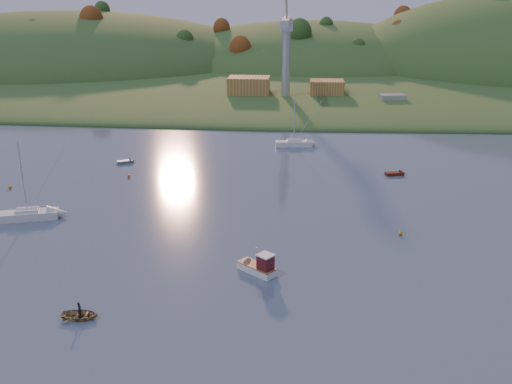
# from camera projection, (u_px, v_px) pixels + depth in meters

# --- Properties ---
(far_shore) EXTENTS (620.00, 220.00, 1.50)m
(far_shore) POSITION_uv_depth(u_px,v_px,m) (288.00, 60.00, 255.57)
(far_shore) COLOR #284E1F
(far_shore) RESTS_ON ground
(shore_slope) EXTENTS (640.00, 150.00, 7.00)m
(shore_slope) POSITION_uv_depth(u_px,v_px,m) (283.00, 81.00, 194.42)
(shore_slope) COLOR #284E1F
(shore_slope) RESTS_ON ground
(hill_left) EXTENTS (170.00, 140.00, 44.00)m
(hill_left) POSITION_uv_depth(u_px,v_px,m) (67.00, 66.00, 233.97)
(hill_left) COLOR #284E1F
(hill_left) RESTS_ON ground
(hill_center) EXTENTS (140.00, 120.00, 36.00)m
(hill_center) POSITION_uv_depth(u_px,v_px,m) (311.00, 66.00, 236.02)
(hill_center) COLOR #284E1F
(hill_center) RESTS_ON ground
(hillside_trees) EXTENTS (280.00, 50.00, 32.00)m
(hillside_trees) POSITION_uv_depth(u_px,v_px,m) (285.00, 74.00, 213.23)
(hillside_trees) COLOR #21491A
(hillside_trees) RESTS_ON ground
(wharf) EXTENTS (42.00, 16.00, 2.40)m
(wharf) POSITION_uv_depth(u_px,v_px,m) (297.00, 101.00, 153.19)
(wharf) COLOR slate
(wharf) RESTS_ON ground
(shed_west) EXTENTS (11.00, 8.00, 4.80)m
(shed_west) POSITION_uv_depth(u_px,v_px,m) (249.00, 86.00, 153.90)
(shed_west) COLOR olive
(shed_west) RESTS_ON wharf
(shed_east) EXTENTS (9.00, 7.00, 4.00)m
(shed_east) POSITION_uv_depth(u_px,v_px,m) (327.00, 88.00, 153.43)
(shed_east) COLOR olive
(shed_east) RESTS_ON wharf
(dock_crane) EXTENTS (3.20, 28.00, 20.30)m
(dock_crane) POSITION_uv_depth(u_px,v_px,m) (286.00, 40.00, 144.74)
(dock_crane) COLOR #B7B7BC
(dock_crane) RESTS_ON wharf
(fishing_boat) EXTENTS (5.13, 4.57, 3.36)m
(fishing_boat) POSITION_uv_depth(u_px,v_px,m) (255.00, 265.00, 61.62)
(fishing_boat) COLOR white
(fishing_boat) RESTS_ON ground
(sailboat_near) EXTENTS (8.13, 4.40, 10.81)m
(sailboat_near) POSITION_uv_depth(u_px,v_px,m) (28.00, 214.00, 75.92)
(sailboat_near) COLOR silver
(sailboat_near) RESTS_ON ground
(sailboat_far) EXTENTS (7.43, 2.94, 10.04)m
(sailboat_far) POSITION_uv_depth(u_px,v_px,m) (294.00, 143.00, 112.19)
(sailboat_far) COLOR silver
(sailboat_far) RESTS_ON ground
(canoe) EXTENTS (3.50, 2.54, 0.71)m
(canoe) POSITION_uv_depth(u_px,v_px,m) (80.00, 315.00, 52.84)
(canoe) COLOR olive
(canoe) RESTS_ON ground
(paddler) EXTENTS (0.35, 0.52, 1.41)m
(paddler) POSITION_uv_depth(u_px,v_px,m) (80.00, 312.00, 52.72)
(paddler) COLOR black
(paddler) RESTS_ON ground
(red_tender) EXTENTS (3.63, 1.96, 1.18)m
(red_tender) POSITION_uv_depth(u_px,v_px,m) (398.00, 174.00, 94.53)
(red_tender) COLOR #4F170B
(red_tender) RESTS_ON ground
(grey_dinghy) EXTENTS (3.35, 2.63, 1.19)m
(grey_dinghy) POSITION_uv_depth(u_px,v_px,m) (128.00, 161.00, 101.40)
(grey_dinghy) COLOR slate
(grey_dinghy) RESTS_ON ground
(work_vessel) EXTENTS (15.90, 8.04, 3.90)m
(work_vessel) POSITION_uv_depth(u_px,v_px,m) (392.00, 104.00, 147.19)
(work_vessel) COLOR slate
(work_vessel) RESTS_ON ground
(buoy_1) EXTENTS (0.50, 0.50, 0.50)m
(buoy_1) POSITION_uv_depth(u_px,v_px,m) (400.00, 233.00, 71.00)
(buoy_1) COLOR orange
(buoy_1) RESTS_ON ground
(buoy_2) EXTENTS (0.50, 0.50, 0.50)m
(buoy_2) POSITION_uv_depth(u_px,v_px,m) (10.00, 187.00, 87.91)
(buoy_2) COLOR orange
(buoy_2) RESTS_ON ground
(buoy_3) EXTENTS (0.50, 0.50, 0.50)m
(buoy_3) POSITION_uv_depth(u_px,v_px,m) (129.00, 176.00, 93.22)
(buoy_3) COLOR orange
(buoy_3) RESTS_ON ground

